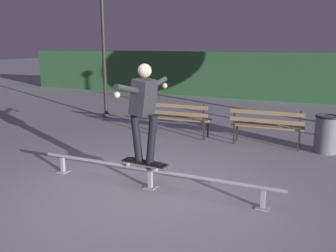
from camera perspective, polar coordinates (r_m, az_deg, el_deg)
ground_plane at (r=5.70m, az=-3.63°, el=-10.41°), size 90.00×90.00×0.00m
hedge_backdrop at (r=15.84m, az=15.45°, el=7.78°), size 24.00×1.20×1.96m
grind_rail at (r=5.75m, az=-2.85°, el=-7.44°), size 4.18×0.18×0.33m
skateboard at (r=5.75m, az=-3.79°, el=-5.91°), size 0.79×0.27×0.09m
skateboarder at (r=5.52m, az=-3.91°, el=3.33°), size 0.63×1.41×1.56m
park_bench_leftmost at (r=8.84m, az=1.59°, el=1.66°), size 1.61×0.46×0.88m
park_bench_left_center at (r=8.27m, az=15.46°, el=0.40°), size 1.61×0.46×0.88m
lamp_post_left at (r=11.36m, az=-10.30°, el=13.79°), size 0.32×0.32×3.90m
trash_can at (r=8.28m, az=23.99°, el=-1.11°), size 0.52×0.52×0.80m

